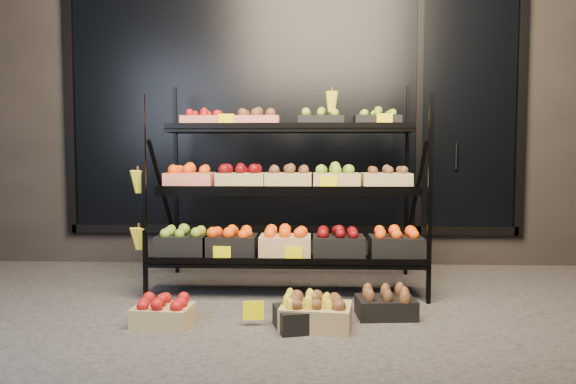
{
  "coord_description": "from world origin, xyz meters",
  "views": [
    {
      "loc": [
        0.18,
        -3.82,
        1.08
      ],
      "look_at": [
        0.0,
        0.55,
        0.77
      ],
      "focal_mm": 35.0,
      "sensor_mm": 36.0,
      "label": 1
    }
  ],
  "objects_px": {
    "display_rack": "(286,190)",
    "floor_crate_midright": "(316,312)",
    "floor_crate_midleft": "(308,313)",
    "floor_crate_left": "(163,311)"
  },
  "relations": [
    {
      "from": "display_rack",
      "to": "floor_crate_left",
      "type": "distance_m",
      "value": 1.42
    },
    {
      "from": "floor_crate_left",
      "to": "floor_crate_midleft",
      "type": "relative_size",
      "value": 0.83
    },
    {
      "from": "display_rack",
      "to": "floor_crate_left",
      "type": "bearing_deg",
      "value": -126.37
    },
    {
      "from": "display_rack",
      "to": "floor_crate_midleft",
      "type": "relative_size",
      "value": 4.79
    },
    {
      "from": "display_rack",
      "to": "floor_crate_midright",
      "type": "height_order",
      "value": "display_rack"
    },
    {
      "from": "floor_crate_left",
      "to": "floor_crate_midleft",
      "type": "height_order",
      "value": "floor_crate_midleft"
    },
    {
      "from": "floor_crate_left",
      "to": "floor_crate_midright",
      "type": "xyz_separation_m",
      "value": [
        0.96,
        -0.02,
        0.01
      ]
    },
    {
      "from": "floor_crate_midleft",
      "to": "floor_crate_left",
      "type": "bearing_deg",
      "value": 162.2
    },
    {
      "from": "floor_crate_midright",
      "to": "floor_crate_left",
      "type": "bearing_deg",
      "value": -173.73
    },
    {
      "from": "floor_crate_midleft",
      "to": "floor_crate_midright",
      "type": "height_order",
      "value": "floor_crate_midright"
    }
  ]
}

